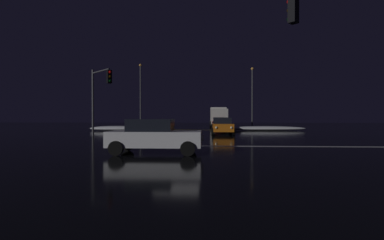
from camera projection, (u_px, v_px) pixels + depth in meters
name	position (u px, v px, depth m)	size (l,w,h in m)	color
ground	(177.00, 147.00, 16.52)	(120.00, 120.00, 0.10)	black
stop_line_north	(186.00, 136.00, 24.28)	(0.35, 13.28, 0.01)	white
centre_line_ns	(193.00, 130.00, 35.87)	(22.00, 0.15, 0.01)	yellow
crosswalk_bar_east	(317.00, 147.00, 16.12)	(13.28, 0.40, 0.01)	white
snow_bank_left_curb	(117.00, 128.00, 33.28)	(6.48, 1.50, 0.59)	white
snow_bank_right_curb	(265.00, 128.00, 34.10)	(9.51, 1.50, 0.53)	white
sedan_orange	(222.00, 126.00, 27.10)	(2.02, 4.33, 1.57)	#C66014
sedan_black	(221.00, 124.00, 33.32)	(2.02, 4.33, 1.57)	black
sedan_red	(219.00, 123.00, 38.63)	(2.02, 4.33, 1.57)	maroon
box_truck	(218.00, 116.00, 45.12)	(2.68, 8.28, 3.08)	beige
sedan_white_crossing	(154.00, 136.00, 13.22)	(4.33, 2.02, 1.57)	silver
traffic_signal_se	(369.00, 24.00, 9.24)	(3.46, 3.46, 6.76)	#4C4C51
traffic_signal_nw	(100.00, 90.00, 24.01)	(2.51, 2.51, 5.74)	#4C4C51
streetlamp_right_far	(252.00, 93.00, 45.35)	(0.44, 0.44, 9.38)	#424247
streetlamp_left_far	(140.00, 91.00, 46.22)	(0.44, 0.44, 10.10)	#424247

